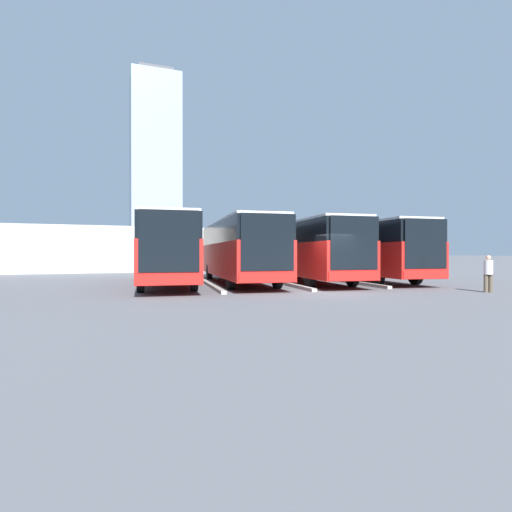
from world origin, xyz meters
TOP-DOWN VIEW (x-y plane):
  - ground_plane at (0.00, 0.00)m, footprint 600.00×600.00m
  - bus_0 at (-5.91, -5.90)m, footprint 3.86×12.54m
  - curb_divider_0 at (-3.94, -4.08)m, footprint 1.08×7.80m
  - bus_1 at (-1.97, -5.88)m, footprint 3.86×12.54m
  - curb_divider_1 at (0.00, -4.06)m, footprint 1.08×7.80m
  - bus_2 at (1.97, -6.16)m, footprint 3.86×12.54m
  - curb_divider_2 at (3.94, -4.34)m, footprint 1.08×7.80m
  - bus_3 at (5.92, -6.22)m, footprint 3.86×12.54m
  - pedestrian at (-6.47, 2.49)m, footprint 0.47×0.47m
  - station_building at (0.00, -26.36)m, footprint 41.31×12.95m
  - office_tower at (-8.89, -157.35)m, footprint 19.89×19.89m

SIDE VIEW (x-z plane):
  - ground_plane at x=0.00m, z-range 0.00..0.00m
  - curb_divider_0 at x=-3.94m, z-range 0.00..0.15m
  - curb_divider_1 at x=0.00m, z-range 0.00..0.15m
  - curb_divider_2 at x=3.94m, z-range 0.00..0.15m
  - pedestrian at x=-6.47m, z-range 0.06..1.64m
  - bus_0 at x=-5.91m, z-range 0.19..3.61m
  - bus_1 at x=-1.97m, z-range 0.19..3.61m
  - bus_2 at x=1.97m, z-range 0.19..3.61m
  - bus_3 at x=5.92m, z-range 0.19..3.61m
  - station_building at x=0.00m, z-range 0.03..4.09m
  - office_tower at x=-8.89m, z-range -0.60..77.50m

